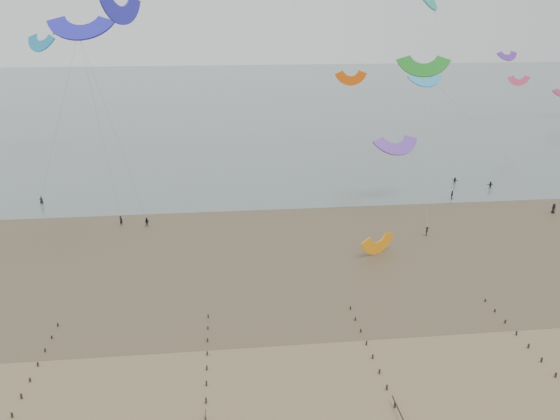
{
  "coord_description": "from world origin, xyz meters",
  "views": [
    {
      "loc": [
        -11.64,
        -47.55,
        35.73
      ],
      "look_at": [
        -3.26,
        28.0,
        8.0
      ],
      "focal_mm": 35.0,
      "sensor_mm": 36.0,
      "label": 1
    }
  ],
  "objects": [
    {
      "name": "kites_airborne",
      "position": [
        -7.07,
        84.55,
        22.4
      ],
      "size": [
        234.56,
        114.44,
        36.56
      ],
      "color": "#1A85B9",
      "rests_on": "ground"
    },
    {
      "name": "sea_and_shore",
      "position": [
        -4.08,
        34.4,
        0.01
      ],
      "size": [
        500.0,
        665.0,
        0.03
      ],
      "color": "#475654",
      "rests_on": "ground"
    },
    {
      "name": "grounded_kite",
      "position": [
        12.21,
        28.38,
        0.0
      ],
      "size": [
        7.43,
        6.96,
        3.25
      ],
      "primitive_type": null,
      "rotation": [
        1.54,
        0.0,
        0.53
      ],
      "color": "orange",
      "rests_on": "ground"
    },
    {
      "name": "kitesurfer_lead",
      "position": [
        -29.72,
        45.03,
        0.92
      ],
      "size": [
        0.8,
        0.72,
        1.83
      ],
      "primitive_type": "imported",
      "rotation": [
        0.0,
        0.0,
        2.6
      ],
      "color": "black",
      "rests_on": "ground"
    },
    {
      "name": "kitesurfers",
      "position": [
        27.94,
        50.08,
        0.84
      ],
      "size": [
        127.94,
        28.83,
        1.89
      ],
      "color": "black",
      "rests_on": "ground"
    },
    {
      "name": "ground",
      "position": [
        0.0,
        0.0,
        0.0
      ],
      "size": [
        500.0,
        500.0,
        0.0
      ],
      "primitive_type": "plane",
      "color": "brown",
      "rests_on": "ground"
    }
  ]
}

